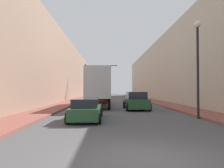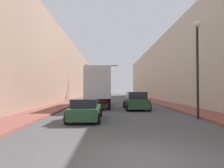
{
  "view_description": "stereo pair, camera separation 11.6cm",
  "coord_description": "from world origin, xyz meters",
  "px_view_note": "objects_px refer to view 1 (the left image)",
  "views": [
    {
      "loc": [
        -1.05,
        -5.94,
        1.91
      ],
      "look_at": [
        -0.57,
        14.43,
        2.44
      ],
      "focal_mm": 35.0,
      "sensor_mm": 36.0,
      "label": 1
    },
    {
      "loc": [
        -0.94,
        -5.94,
        1.91
      ],
      "look_at": [
        -0.57,
        14.43,
        2.44
      ],
      "focal_mm": 35.0,
      "sensor_mm": 36.0,
      "label": 2
    }
  ],
  "objects_px": {
    "semi_truck": "(100,87)",
    "sedan_car": "(86,110)",
    "suv_car": "(136,101)",
    "street_lamp": "(198,55)",
    "traffic_signal_gantry": "(93,75)"
  },
  "relations": [
    {
      "from": "semi_truck",
      "to": "traffic_signal_gantry",
      "type": "distance_m",
      "value": 14.62
    },
    {
      "from": "suv_car",
      "to": "semi_truck",
      "type": "bearing_deg",
      "value": 128.92
    },
    {
      "from": "semi_truck",
      "to": "suv_car",
      "type": "xyz_separation_m",
      "value": [
        3.67,
        -4.55,
        -1.47
      ]
    },
    {
      "from": "sedan_car",
      "to": "street_lamp",
      "type": "xyz_separation_m",
      "value": [
        7.3,
        0.41,
        3.53
      ]
    },
    {
      "from": "sedan_car",
      "to": "suv_car",
      "type": "bearing_deg",
      "value": 60.59
    },
    {
      "from": "suv_car",
      "to": "sedan_car",
      "type": "bearing_deg",
      "value": -119.41
    },
    {
      "from": "sedan_car",
      "to": "suv_car",
      "type": "xyz_separation_m",
      "value": [
        4.11,
        7.29,
        0.15
      ]
    },
    {
      "from": "street_lamp",
      "to": "sedan_car",
      "type": "bearing_deg",
      "value": -176.77
    },
    {
      "from": "suv_car",
      "to": "street_lamp",
      "type": "bearing_deg",
      "value": -65.12
    },
    {
      "from": "semi_truck",
      "to": "sedan_car",
      "type": "distance_m",
      "value": 11.96
    },
    {
      "from": "semi_truck",
      "to": "street_lamp",
      "type": "distance_m",
      "value": 13.47
    },
    {
      "from": "traffic_signal_gantry",
      "to": "suv_car",
      "type": "bearing_deg",
      "value": -74.1
    },
    {
      "from": "suv_car",
      "to": "street_lamp",
      "type": "xyz_separation_m",
      "value": [
        3.19,
        -6.88,
        3.38
      ]
    },
    {
      "from": "suv_car",
      "to": "street_lamp",
      "type": "relative_size",
      "value": 0.77
    },
    {
      "from": "semi_truck",
      "to": "suv_car",
      "type": "height_order",
      "value": "semi_truck"
    }
  ]
}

